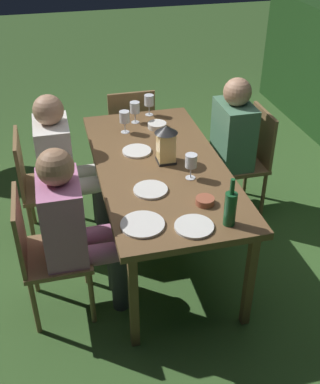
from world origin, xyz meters
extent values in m
plane|color=#385B28|center=(0.00, 0.00, 0.00)|extent=(16.00, 16.00, 0.00)
cube|color=brown|center=(0.00, 0.00, 0.73)|extent=(1.74, 0.84, 0.04)
cube|color=brown|center=(-0.80, -0.35, 0.35)|extent=(0.05, 0.05, 0.71)
cube|color=brown|center=(0.80, -0.35, 0.35)|extent=(0.05, 0.05, 0.71)
cube|color=brown|center=(-0.80, 0.35, 0.35)|extent=(0.05, 0.05, 0.71)
cube|color=brown|center=(0.80, 0.35, 0.35)|extent=(0.05, 0.05, 0.71)
cube|color=brown|center=(-0.39, 0.74, 0.43)|extent=(0.42, 0.40, 0.03)
cube|color=brown|center=(-0.39, 0.93, 0.66)|extent=(0.40, 0.03, 0.42)
cylinder|color=brown|center=(-0.21, 0.57, 0.21)|extent=(0.03, 0.03, 0.42)
cylinder|color=brown|center=(-0.57, 0.57, 0.21)|extent=(0.03, 0.03, 0.42)
cylinder|color=brown|center=(-0.21, 0.91, 0.21)|extent=(0.03, 0.03, 0.42)
cylinder|color=brown|center=(-0.57, 0.91, 0.21)|extent=(0.03, 0.03, 0.42)
cube|color=#4C7A5B|center=(-0.39, 0.68, 0.70)|extent=(0.38, 0.24, 0.50)
sphere|color=tan|center=(-0.39, 0.68, 1.04)|extent=(0.21, 0.21, 0.21)
cylinder|color=#4C7A5B|center=(-0.30, 0.54, 0.46)|extent=(0.13, 0.36, 0.13)
cylinder|color=#4C7A5B|center=(-0.48, 0.54, 0.46)|extent=(0.13, 0.36, 0.13)
cylinder|color=#333338|center=(-0.30, 0.38, 0.23)|extent=(0.11, 0.11, 0.45)
cylinder|color=#333338|center=(-0.48, 0.38, 0.23)|extent=(0.11, 0.11, 0.45)
cube|color=brown|center=(-1.19, 0.00, 0.43)|extent=(0.40, 0.42, 0.03)
cube|color=brown|center=(-1.00, 0.00, 0.66)|extent=(0.03, 0.40, 0.42)
cylinder|color=brown|center=(-1.36, -0.18, 0.21)|extent=(0.03, 0.03, 0.42)
cylinder|color=brown|center=(-1.36, 0.18, 0.21)|extent=(0.03, 0.03, 0.42)
cylinder|color=brown|center=(-1.02, -0.18, 0.21)|extent=(0.03, 0.03, 0.42)
cylinder|color=brown|center=(-1.02, 0.18, 0.21)|extent=(0.03, 0.03, 0.42)
cube|color=brown|center=(0.39, -0.74, 0.43)|extent=(0.42, 0.40, 0.03)
cube|color=brown|center=(0.39, -0.93, 0.66)|extent=(0.40, 0.02, 0.42)
cylinder|color=brown|center=(0.21, -0.57, 0.21)|extent=(0.03, 0.03, 0.42)
cylinder|color=brown|center=(0.57, -0.57, 0.21)|extent=(0.03, 0.03, 0.42)
cylinder|color=brown|center=(0.21, -0.91, 0.21)|extent=(0.03, 0.03, 0.42)
cylinder|color=brown|center=(0.57, -0.91, 0.21)|extent=(0.03, 0.03, 0.42)
cube|color=#C675A3|center=(0.39, -0.68, 0.70)|extent=(0.38, 0.24, 0.50)
sphere|color=#997051|center=(0.39, -0.68, 1.04)|extent=(0.21, 0.21, 0.21)
cylinder|color=#C675A3|center=(0.30, -0.54, 0.46)|extent=(0.13, 0.36, 0.13)
cylinder|color=#C675A3|center=(0.48, -0.54, 0.46)|extent=(0.13, 0.36, 0.13)
cylinder|color=#333338|center=(0.30, -0.38, 0.23)|extent=(0.11, 0.11, 0.45)
cylinder|color=#333338|center=(0.48, -0.38, 0.23)|extent=(0.11, 0.11, 0.45)
cube|color=brown|center=(-0.39, -0.74, 0.43)|extent=(0.42, 0.40, 0.03)
cube|color=brown|center=(-0.39, -0.93, 0.66)|extent=(0.40, 0.02, 0.42)
cylinder|color=brown|center=(-0.57, -0.57, 0.21)|extent=(0.03, 0.03, 0.42)
cylinder|color=brown|center=(-0.21, -0.57, 0.21)|extent=(0.03, 0.03, 0.42)
cylinder|color=brown|center=(-0.57, -0.91, 0.21)|extent=(0.03, 0.03, 0.42)
cylinder|color=brown|center=(-0.21, -0.91, 0.21)|extent=(0.03, 0.03, 0.42)
cube|color=white|center=(-0.39, -0.68, 0.70)|extent=(0.38, 0.24, 0.50)
sphere|color=tan|center=(-0.39, -0.68, 1.04)|extent=(0.21, 0.21, 0.21)
cylinder|color=white|center=(-0.48, -0.54, 0.46)|extent=(0.13, 0.36, 0.13)
cylinder|color=white|center=(-0.30, -0.54, 0.46)|extent=(0.13, 0.36, 0.13)
cylinder|color=#333338|center=(-0.48, -0.38, 0.23)|extent=(0.11, 0.11, 0.45)
cylinder|color=#333338|center=(-0.30, -0.38, 0.23)|extent=(0.11, 0.11, 0.45)
cube|color=black|center=(-0.02, 0.05, 0.76)|extent=(0.12, 0.12, 0.01)
cube|color=#F9D17A|center=(-0.02, 0.05, 0.87)|extent=(0.11, 0.11, 0.20)
cone|color=black|center=(-0.02, 0.05, 0.99)|extent=(0.15, 0.15, 0.05)
cylinder|color=#195128|center=(0.73, 0.21, 0.85)|extent=(0.07, 0.07, 0.20)
cylinder|color=#195128|center=(0.73, 0.21, 1.00)|extent=(0.03, 0.03, 0.09)
cylinder|color=silver|center=(-0.53, -0.14, 0.75)|extent=(0.06, 0.06, 0.00)
cylinder|color=silver|center=(-0.53, -0.14, 0.79)|extent=(0.01, 0.01, 0.08)
cylinder|color=silver|center=(-0.53, -0.14, 0.88)|extent=(0.08, 0.08, 0.08)
cylinder|color=maroon|center=(-0.53, -0.14, 0.85)|extent=(0.07, 0.07, 0.03)
cylinder|color=silver|center=(0.22, 0.15, 0.75)|extent=(0.06, 0.06, 0.00)
cylinder|color=silver|center=(0.22, 0.15, 0.79)|extent=(0.01, 0.01, 0.08)
cylinder|color=silver|center=(0.22, 0.15, 0.88)|extent=(0.08, 0.08, 0.08)
cylinder|color=maroon|center=(0.22, 0.15, 0.85)|extent=(0.07, 0.07, 0.03)
cylinder|color=silver|center=(-0.79, 0.10, 0.75)|extent=(0.06, 0.06, 0.00)
cylinder|color=silver|center=(-0.79, 0.10, 0.79)|extent=(0.01, 0.01, 0.08)
cylinder|color=silver|center=(-0.79, 0.10, 0.88)|extent=(0.08, 0.08, 0.08)
cylinder|color=maroon|center=(-0.79, 0.10, 0.85)|extent=(0.07, 0.07, 0.03)
cylinder|color=silver|center=(-0.68, -0.03, 0.75)|extent=(0.06, 0.06, 0.00)
cylinder|color=silver|center=(-0.68, -0.03, 0.79)|extent=(0.01, 0.01, 0.08)
cylinder|color=silver|center=(-0.68, -0.03, 0.88)|extent=(0.08, 0.08, 0.08)
cylinder|color=maroon|center=(-0.68, -0.03, 0.85)|extent=(0.07, 0.07, 0.03)
cylinder|color=silver|center=(0.30, -0.13, 0.76)|extent=(0.21, 0.21, 0.01)
cylinder|color=silver|center=(0.72, 0.01, 0.76)|extent=(0.22, 0.22, 0.01)
cylinder|color=white|center=(-0.20, -0.12, 0.76)|extent=(0.20, 0.20, 0.01)
cylinder|color=silver|center=(0.63, -0.26, 0.76)|extent=(0.25, 0.25, 0.01)
cylinder|color=silver|center=(-0.54, 0.11, 0.77)|extent=(0.14, 0.14, 0.04)
cylinder|color=#424C1E|center=(-0.54, 0.11, 0.78)|extent=(0.12, 0.12, 0.01)
cylinder|color=#9E5138|center=(0.52, 0.14, 0.77)|extent=(0.11, 0.11, 0.04)
cylinder|color=tan|center=(0.52, 0.14, 0.78)|extent=(0.09, 0.09, 0.01)
camera|label=1|loc=(2.67, -0.66, 2.34)|focal=44.31mm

